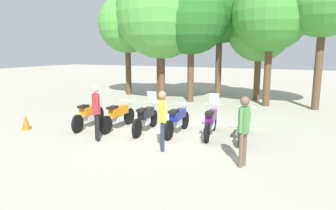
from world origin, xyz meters
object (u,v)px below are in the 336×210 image
Objects in this scene: motorcycle_5 at (245,125)px; tree_3 at (191,17)px; person_0 at (162,116)px; motorcycle_2 at (146,117)px; tree_2 at (159,5)px; tree_5 at (260,30)px; motorcycle_0 at (89,114)px; tree_6 at (271,13)px; tree_4 at (220,1)px; person_1 at (96,108)px; motorcycle_1 at (119,115)px; tree_1 at (162,14)px; motorcycle_3 at (178,119)px; person_2 at (244,126)px; tree_0 at (127,24)px; traffic_cone at (26,122)px; motorcycle_4 at (211,121)px.

motorcycle_5 is 8.55m from tree_3.
motorcycle_5 is at bearing 19.27° from person_0.
tree_3 is (-0.86, 6.66, 4.10)m from motorcycle_2.
motorcycle_2 is at bearing 103.81° from person_0.
tree_2 is at bearing 15.42° from motorcycle_2.
tree_5 reaches higher than motorcycle_5.
motorcycle_2 is at bearing -90.91° from motorcycle_0.
tree_3 reaches higher than tree_6.
tree_4 is (-1.24, 10.18, 4.61)m from person_0.
person_0 is 0.98× the size of person_1.
motorcycle_5 is at bearing -83.67° from tree_5.
motorcycle_1 is 0.30× the size of tree_1.
motorcycle_0 is 0.99× the size of motorcycle_1.
tree_4 is at bearing 69.12° from person_0.
motorcycle_3 is (1.12, 0.22, -0.01)m from motorcycle_2.
motorcycle_3 is 1.24× the size of person_2.
tree_5 is (2.44, 8.71, 3.46)m from motorcycle_2.
tree_0 reaches higher than traffic_cone.
motorcycle_4 is at bearing -98.28° from tree_6.
motorcycle_3 is 0.27× the size of tree_4.
tree_1 is (-1.43, 6.52, 4.36)m from motorcycle_1.
person_2 is 11.93m from tree_4.
motorcycle_2 is at bearing 98.85° from motorcycle_3.
motorcycle_3 is at bearing -59.58° from tree_1.
tree_1 reaches higher than motorcycle_1.
person_1 reaches higher than motorcycle_5.
motorcycle_2 is 7.87m from tree_3.
person_0 is at bearing -95.59° from tree_5.
motorcycle_5 is 0.33× the size of tree_3.
tree_5 is (1.01, 10.32, 2.96)m from person_0.
tree_4 is 14.65× the size of traffic_cone.
tree_4 is at bearing 61.21° from tree_3.
tree_6 is (4.07, 8.66, 3.63)m from person_1.
tree_1 is at bearing -174.13° from tree_6.
motorcycle_0 is 10.07m from tree_6.
tree_2 is at bearing -147.87° from tree_4.
person_1 is 0.22× the size of tree_4.
tree_6 is at bearing -31.64° from motorcycle_2.
person_2 is at bearing -1.76° from traffic_cone.
person_0 is (2.54, -1.54, 0.52)m from motorcycle_1.
motorcycle_0 and motorcycle_2 have the same top height.
motorcycle_1 is 1.65m from person_1.
motorcycle_2 is 8.78m from tree_6.
motorcycle_4 reaches higher than motorcycle_5.
person_0 is 9.56m from tree_6.
motorcycle_4 is 3.97× the size of traffic_cone.
tree_2 is (-6.56, 8.55, 4.33)m from person_2.
tree_3 is at bearing -11.02° from tree_0.
motorcycle_2 is at bearing -67.31° from tree_2.
tree_3 reaches higher than motorcycle_4.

